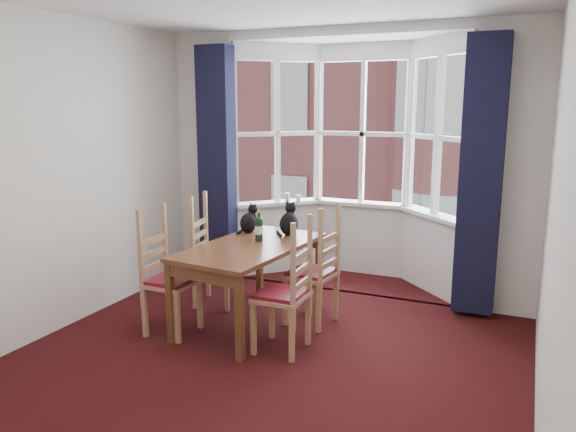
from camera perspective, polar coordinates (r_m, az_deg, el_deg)
The scene contains 20 objects.
floor at distance 4.38m, azimuth -4.54°, elevation -16.27°, with size 4.50×4.50×0.00m, color black.
wall_left at distance 5.19m, azimuth -24.71°, elevation 3.36°, with size 4.50×4.50×0.00m, color silver.
wall_right at distance 3.47m, azimuth 25.60°, elevation -0.27°, with size 4.50×4.50×0.00m, color silver.
wall_back_pier_left at distance 6.69m, azimuth -8.13°, elevation 5.89°, with size 0.70×0.12×2.80m, color silver.
wall_back_pier_right at distance 5.70m, azimuth 21.50°, elevation 4.25°, with size 0.70×0.12×2.80m, color silver.
bay_window at distance 6.47m, azimuth 6.90°, elevation 5.73°, with size 2.76×0.94×2.80m.
curtain_left at distance 6.42m, azimuth -7.20°, elevation 5.24°, with size 0.38×0.22×2.60m, color black.
curtain_right at distance 5.54m, azimuth 19.00°, elevation 3.71°, with size 0.38×0.22×2.60m, color black.
dining_table at distance 5.17m, azimuth -3.82°, elevation -3.85°, with size 0.96×1.59×0.76m.
chair_left_near at distance 5.17m, azimuth -12.57°, elevation -6.44°, with size 0.40×0.42×0.92m.
chair_left_far at distance 5.80m, azimuth -8.11°, elevation -4.31°, with size 0.47×0.48×0.92m.
chair_right_near at distance 4.64m, azimuth 0.36°, elevation -8.26°, with size 0.41×0.43×0.92m.
chair_right_far at distance 5.20m, azimuth 3.29°, elevation -6.06°, with size 0.44×0.46×0.92m.
cat_left at distance 5.62m, azimuth -3.99°, elevation -0.51°, with size 0.20×0.24×0.30m.
cat_right at distance 5.50m, azimuth 0.11°, elevation -0.60°, with size 0.21×0.27×0.34m.
wine_bottle at distance 5.25m, azimuth -2.97°, elevation -1.23°, with size 0.07×0.07×0.29m.
candle_tall at distance 6.66m, azimuth -0.09°, elevation 1.87°, with size 0.06×0.06×0.11m, color white.
candle_short at distance 6.63m, azimuth 1.06°, elevation 1.76°, with size 0.06×0.06×0.10m, color white.
street at distance 36.60m, azimuth 20.18°, elevation -1.92°, with size 80.00×80.00×0.00m, color #333335.
tenement_building at distance 17.52m, azimuth 17.84°, elevation 9.50°, with size 18.40×7.80×15.20m.
Camera 1 is at (1.86, -3.41, 2.04)m, focal length 35.00 mm.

